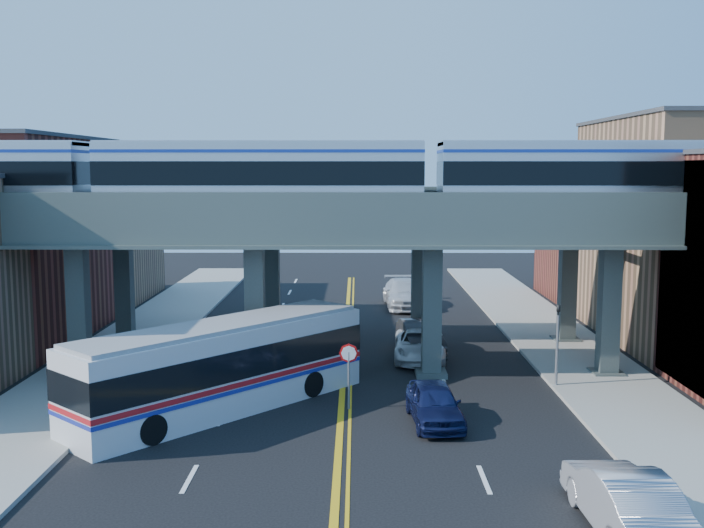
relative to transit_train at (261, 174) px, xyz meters
The scene contains 18 objects.
ground 12.69m from the transit_train, 65.58° to the right, with size 120.00×120.00×0.00m, color black.
sidewalk_west 12.17m from the transit_train, 165.74° to the left, with size 5.00×70.00×0.16m, color gray.
sidewalk_east 17.76m from the transit_train, ahead, with size 5.00×70.00×0.16m, color gray.
building_west_b 17.27m from the transit_train, 151.72° to the left, with size 8.00×14.00×11.00m, color maroon.
building_west_c 26.24m from the transit_train, 125.30° to the left, with size 8.00×10.00×8.00m, color #99714F.
building_east_b 23.74m from the transit_train, 19.87° to the left, with size 8.00×14.00×12.00m, color #99714F.
building_east_c 30.86m from the transit_train, 43.50° to the left, with size 8.00×10.00×9.00m, color maroon.
elevated_viaduct_near 4.51m from the transit_train, ahead, with size 52.00×3.60×7.40m.
elevated_viaduct_far 8.33m from the transit_train, 62.58° to the left, with size 52.00×3.60×7.40m.
transit_train is the anchor object (origin of this frame).
stop_sign 9.75m from the transit_train, 51.82° to the right, with size 0.76×0.09×2.63m.
traffic_signal 14.68m from the transit_train, ahead, with size 0.15×0.18×4.10m.
transit_bus 9.08m from the transit_train, 100.94° to the right, with size 10.74×11.46×3.32m.
car_lane_a 12.87m from the transit_train, 43.06° to the right, with size 1.78×4.42×1.50m, color #10163B.
car_lane_b 11.98m from the transit_train, 29.89° to the left, with size 1.78×5.09×1.68m, color #323134.
car_lane_c 11.58m from the transit_train, 22.45° to the left, with size 2.41×5.24×1.45m, color silver.
car_lane_d 21.02m from the transit_train, 67.27° to the left, with size 2.59×6.37×1.85m, color silver.
car_parked_curb 20.72m from the transit_train, 53.77° to the right, with size 1.82×5.22×1.72m, color #9E9DA2.
Camera 1 is at (0.61, -26.89, 9.45)m, focal length 40.00 mm.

